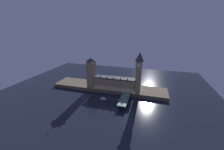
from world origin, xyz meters
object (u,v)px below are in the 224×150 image
object	(u,v)px
clock_tower	(139,72)
street_lamp_mid	(128,97)
car_northbound_trail	(122,99)
street_lamp_near	(118,100)
car_southbound_lead	(125,102)
car_southbound_trail	(126,98)
street_lamp_far	(122,92)
victoria_tower	(91,73)
pedestrian_near_rail	(119,100)
boat_upstream	(103,99)

from	to	relation	value
clock_tower	street_lamp_mid	xyz separation A→B (m)	(-11.26, -30.95, -33.53)
car_northbound_trail	street_lamp_near	xyz separation A→B (m)	(-3.36, -10.34, 3.63)
car_southbound_lead	car_southbound_trail	world-z (taller)	car_southbound_lead
street_lamp_mid	street_lamp_far	distance (m)	19.40
clock_tower	victoria_tower	size ratio (longest dim) A/B	1.17
pedestrian_near_rail	car_southbound_trail	bearing A→B (deg)	52.18
pedestrian_near_rail	street_lamp_mid	world-z (taller)	street_lamp_mid
clock_tower	street_lamp_mid	bearing A→B (deg)	-110.00
car_northbound_trail	boat_upstream	xyz separation A→B (m)	(-32.61, 4.05, -6.57)
victoria_tower	street_lamp_near	size ratio (longest dim) A/B	8.93
pedestrian_near_rail	street_lamp_far	size ratio (longest dim) A/B	0.30
pedestrian_near_rail	boat_upstream	distance (m)	31.44
street_lamp_mid	street_lamp_near	bearing A→B (deg)	-130.64
street_lamp_far	car_southbound_trail	bearing A→B (deg)	-51.16
car_southbound_lead	pedestrian_near_rail	bearing A→B (deg)	170.00
street_lamp_near	victoria_tower	bearing A→B (deg)	143.07
car_southbound_trail	pedestrian_near_rail	xyz separation A→B (m)	(-8.88, -11.44, 0.35)
car_northbound_trail	car_southbound_lead	distance (m)	8.03
pedestrian_near_rail	boat_upstream	world-z (taller)	pedestrian_near_rail
clock_tower	street_lamp_mid	world-z (taller)	clock_tower
victoria_tower	street_lamp_mid	size ratio (longest dim) A/B	10.39
victoria_tower	pedestrian_near_rail	size ratio (longest dim) A/B	34.15
victoria_tower	car_southbound_trail	size ratio (longest dim) A/B	13.35
pedestrian_near_rail	street_lamp_mid	bearing A→B (deg)	33.95
car_northbound_trail	clock_tower	bearing A→B (deg)	59.82
car_southbound_trail	boat_upstream	world-z (taller)	car_southbound_trail
car_northbound_trail	street_lamp_far	bearing A→B (deg)	99.98
street_lamp_near	street_lamp_mid	distance (m)	19.41
clock_tower	car_northbound_trail	world-z (taller)	clock_tower
car_southbound_lead	street_lamp_mid	bearing A→B (deg)	71.09
car_southbound_trail	street_lamp_mid	bearing A→B (deg)	-43.58
car_southbound_lead	car_southbound_trail	bearing A→B (deg)	90.00
street_lamp_near	street_lamp_far	bearing A→B (deg)	90.00
pedestrian_near_rail	street_lamp_near	distance (m)	7.32
clock_tower	pedestrian_near_rail	bearing A→B (deg)	-120.95
pedestrian_near_rail	street_lamp_near	world-z (taller)	street_lamp_near
car_southbound_lead	street_lamp_near	world-z (taller)	street_lamp_near
car_southbound_lead	car_southbound_trail	xyz separation A→B (m)	(-0.00, 13.00, -0.08)
car_southbound_trail	victoria_tower	bearing A→B (deg)	157.47
car_southbound_lead	street_lamp_mid	distance (m)	10.80
car_northbound_trail	street_lamp_near	world-z (taller)	street_lamp_near
victoria_tower	street_lamp_mid	world-z (taller)	victoria_tower
street_lamp_far	boat_upstream	xyz separation A→B (m)	(-29.25, -15.04, -9.69)
car_southbound_lead	clock_tower	bearing A→B (deg)	70.26
victoria_tower	boat_upstream	xyz separation A→B (m)	(35.38, -34.18, -32.69)
pedestrian_near_rail	street_lamp_near	xyz separation A→B (m)	(-0.40, -6.48, 3.38)
car_southbound_trail	boat_upstream	xyz separation A→B (m)	(-38.53, -3.52, -6.46)
car_southbound_lead	car_southbound_trail	size ratio (longest dim) A/B	1.00
victoria_tower	street_lamp_near	world-z (taller)	victoria_tower
street_lamp_far	boat_upstream	distance (m)	34.29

